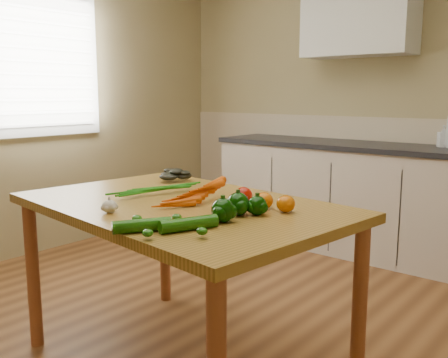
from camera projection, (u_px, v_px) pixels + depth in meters
room at (186, 104)px, 2.47m from camera, size 4.04×5.04×2.64m
counter_run at (381, 200)px, 4.00m from camera, size 2.84×0.64×1.14m
upper_cabinets at (438, 4)px, 3.66m from camera, size 2.15×0.35×0.70m
window_blinds at (45, 62)px, 3.97m from camera, size 0.08×0.98×1.18m
table at (181, 221)px, 2.29m from camera, size 1.61×1.14×0.81m
soap_bottle_b at (444, 136)px, 3.75m from camera, size 0.10×0.10×0.16m
carrot_bunch at (184, 193)px, 2.30m from camera, size 0.30×0.25×0.08m
leafy_greens at (174, 172)px, 2.81m from camera, size 0.22×0.19×0.11m
garlic_bulb at (109, 206)px, 2.07m from camera, size 0.06×0.06×0.05m
pepper_a at (238, 204)px, 2.02m from camera, size 0.09×0.09×0.09m
pepper_b at (257, 206)px, 2.03m from camera, size 0.08×0.08×0.08m
pepper_c at (223, 210)px, 1.92m from camera, size 0.09×0.09×0.09m
tomato_a at (244, 195)px, 2.25m from camera, size 0.08×0.08×0.07m
tomato_b at (264, 201)px, 2.14m from camera, size 0.08×0.08×0.07m
tomato_c at (286, 204)px, 2.08m from camera, size 0.08×0.08×0.07m
zucchini_a at (189, 224)px, 1.80m from camera, size 0.13×0.22×0.05m
zucchini_b at (142, 225)px, 1.78m from camera, size 0.15×0.21×0.05m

